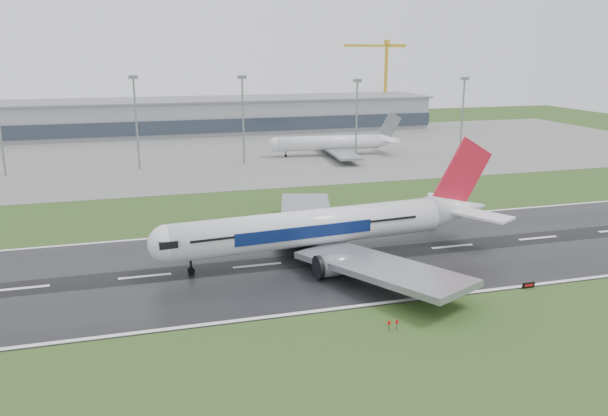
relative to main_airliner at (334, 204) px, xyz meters
name	(u,v)px	position (x,y,z in m)	size (l,w,h in m)	color
ground	(257,266)	(-15.24, -1.55, -10.30)	(520.00, 520.00, 0.00)	#2A4619
runway	(257,266)	(-15.24, -1.55, -10.25)	(400.00, 45.00, 0.10)	black
apron	(192,154)	(-15.24, 123.45, -10.26)	(400.00, 130.00, 0.08)	slate
terminal	(179,117)	(-15.24, 183.45, -2.80)	(240.00, 36.00, 15.00)	gray
main_airliner	(334,204)	(0.00, 0.00, 0.00)	(69.13, 65.84, 20.41)	silver
parked_airliner	(334,135)	(35.52, 105.91, -2.72)	(51.20, 47.67, 15.01)	silver
tower_crane	(386,81)	(95.65, 198.45, 11.23)	(43.52, 2.37, 43.06)	gold
runway_sign	(528,285)	(26.08, -24.27, -9.78)	(2.30, 0.26, 1.04)	black
floodmast_1	(0,131)	(-75.22, 98.45, 3.77)	(0.64, 0.64, 28.14)	gray
floodmast_2	(137,125)	(-34.67, 98.45, 4.29)	(0.64, 0.64, 29.19)	gray
floodmast_3	(243,122)	(0.40, 98.45, 4.08)	(0.64, 0.64, 28.76)	gray
floodmast_4	(357,121)	(41.56, 98.45, 3.22)	(0.64, 0.64, 27.06)	gray
floodmast_5	(462,117)	(84.10, 98.45, 3.30)	(0.64, 0.64, 27.20)	gray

